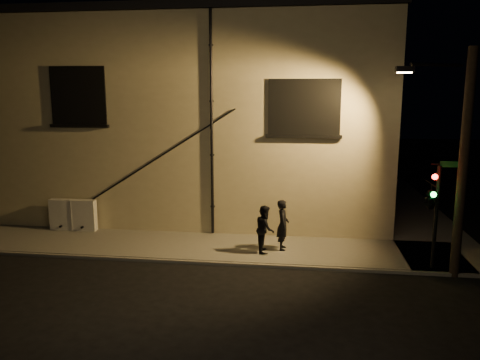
# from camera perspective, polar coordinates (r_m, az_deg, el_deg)

# --- Properties ---
(ground) EXTENTS (90.00, 90.00, 0.00)m
(ground) POSITION_cam_1_polar(r_m,az_deg,el_deg) (15.35, 1.30, -10.42)
(ground) COLOR black
(sidewalk) EXTENTS (21.00, 16.00, 0.12)m
(sidewalk) POSITION_cam_1_polar(r_m,az_deg,el_deg) (19.42, 6.34, -5.76)
(sidewalk) COLOR #615F57
(sidewalk) RESTS_ON ground
(building) EXTENTS (16.20, 12.23, 8.80)m
(building) POSITION_cam_1_polar(r_m,az_deg,el_deg) (23.71, -3.53, 7.90)
(building) COLOR #BEB188
(building) RESTS_ON ground
(utility_cabinet) EXTENTS (1.88, 0.32, 1.23)m
(utility_cabinet) POSITION_cam_1_polar(r_m,az_deg,el_deg) (19.74, -19.67, -4.02)
(utility_cabinet) COLOR beige
(utility_cabinet) RESTS_ON sidewalk
(pedestrian_a) EXTENTS (0.44, 0.65, 1.76)m
(pedestrian_a) POSITION_cam_1_polar(r_m,az_deg,el_deg) (16.33, 5.24, -5.46)
(pedestrian_a) COLOR black
(pedestrian_a) RESTS_ON sidewalk
(pedestrian_b) EXTENTS (0.72, 0.87, 1.63)m
(pedestrian_b) POSITION_cam_1_polar(r_m,az_deg,el_deg) (16.06, 3.06, -5.96)
(pedestrian_b) COLOR black
(pedestrian_b) RESTS_ON sidewalk
(traffic_signal) EXTENTS (1.14, 1.95, 3.36)m
(traffic_signal) POSITION_cam_1_polar(r_m,az_deg,el_deg) (15.28, 22.31, -2.00)
(traffic_signal) COLOR black
(traffic_signal) RESTS_ON sidewalk
(streetlamp_pole) EXTENTS (2.02, 1.38, 6.78)m
(streetlamp_pole) POSITION_cam_1_polar(r_m,az_deg,el_deg) (15.14, 25.16, 2.50)
(streetlamp_pole) COLOR black
(streetlamp_pole) RESTS_ON ground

